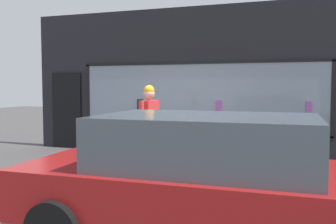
{
  "coord_description": "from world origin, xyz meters",
  "views": [
    {
      "loc": [
        2.37,
        -6.65,
        1.72
      ],
      "look_at": [
        -0.12,
        0.7,
        1.19
      ],
      "focal_mm": 40.0,
      "sensor_mm": 36.0,
      "label": 1
    }
  ],
  "objects_px": {
    "display_table_main": "(177,132)",
    "small_dog": "(162,159)",
    "parked_car": "(207,177)",
    "person_browsing": "(149,120)",
    "sandwich_board_sign": "(290,148)"
  },
  "relations": [
    {
      "from": "display_table_main",
      "to": "small_dog",
      "type": "distance_m",
      "value": 0.89
    },
    {
      "from": "display_table_main",
      "to": "person_browsing",
      "type": "height_order",
      "value": "person_browsing"
    },
    {
      "from": "small_dog",
      "to": "parked_car",
      "type": "distance_m",
      "value": 3.28
    },
    {
      "from": "person_browsing",
      "to": "small_dog",
      "type": "xyz_separation_m",
      "value": [
        0.36,
        -0.24,
        -0.72
      ]
    },
    {
      "from": "sandwich_board_sign",
      "to": "display_table_main",
      "type": "bearing_deg",
      "value": -171.52
    },
    {
      "from": "person_browsing",
      "to": "sandwich_board_sign",
      "type": "bearing_deg",
      "value": -68.57
    },
    {
      "from": "small_dog",
      "to": "sandwich_board_sign",
      "type": "height_order",
      "value": "sandwich_board_sign"
    },
    {
      "from": "person_browsing",
      "to": "parked_car",
      "type": "height_order",
      "value": "person_browsing"
    },
    {
      "from": "person_browsing",
      "to": "display_table_main",
      "type": "bearing_deg",
      "value": -31.1
    },
    {
      "from": "small_dog",
      "to": "parked_car",
      "type": "bearing_deg",
      "value": -118.8
    },
    {
      "from": "sandwich_board_sign",
      "to": "parked_car",
      "type": "relative_size",
      "value": 0.24
    },
    {
      "from": "display_table_main",
      "to": "small_dog",
      "type": "xyz_separation_m",
      "value": [
        -0.06,
        -0.77,
        -0.44
      ]
    },
    {
      "from": "sandwich_board_sign",
      "to": "parked_car",
      "type": "bearing_deg",
      "value": -97.88
    },
    {
      "from": "person_browsing",
      "to": "small_dog",
      "type": "bearing_deg",
      "value": -117.17
    },
    {
      "from": "display_table_main",
      "to": "person_browsing",
      "type": "bearing_deg",
      "value": -128.24
    }
  ]
}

